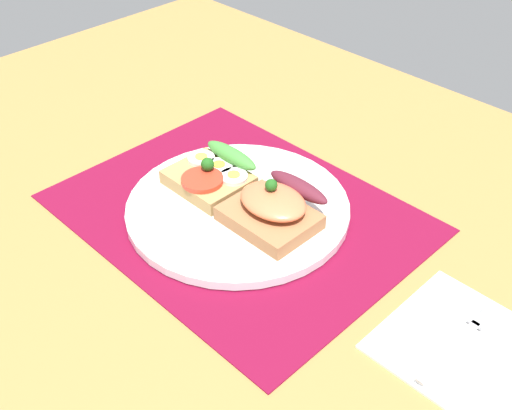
{
  "coord_description": "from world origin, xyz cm",
  "views": [
    {
      "loc": [
        43.14,
        -39.98,
        46.58
      ],
      "look_at": [
        3.0,
        0.0,
        2.88
      ],
      "focal_mm": 44.69,
      "sensor_mm": 36.0,
      "label": 1
    }
  ],
  "objects_px": {
    "sandwich_egg_tomato": "(211,175)",
    "fork": "(463,337)",
    "sandwich_salmon": "(276,206)",
    "plate": "(238,208)",
    "napkin": "(465,346)"
  },
  "relations": [
    {
      "from": "sandwich_egg_tomato",
      "to": "fork",
      "type": "relative_size",
      "value": 0.71
    },
    {
      "from": "plate",
      "to": "sandwich_egg_tomato",
      "type": "relative_size",
      "value": 2.78
    },
    {
      "from": "plate",
      "to": "fork",
      "type": "xyz_separation_m",
      "value": [
        0.29,
        0.01,
        -0.0
      ]
    },
    {
      "from": "sandwich_egg_tomato",
      "to": "sandwich_salmon",
      "type": "relative_size",
      "value": 0.94
    },
    {
      "from": "sandwich_egg_tomato",
      "to": "sandwich_salmon",
      "type": "distance_m",
      "value": 0.1
    },
    {
      "from": "sandwich_salmon",
      "to": "napkin",
      "type": "xyz_separation_m",
      "value": [
        0.24,
        -0.0,
        -0.03
      ]
    },
    {
      "from": "plate",
      "to": "sandwich_salmon",
      "type": "xyz_separation_m",
      "value": [
        0.05,
        0.01,
        0.02
      ]
    },
    {
      "from": "plate",
      "to": "napkin",
      "type": "bearing_deg",
      "value": 1.86
    },
    {
      "from": "fork",
      "to": "sandwich_egg_tomato",
      "type": "bearing_deg",
      "value": -178.45
    },
    {
      "from": "sandwich_egg_tomato",
      "to": "napkin",
      "type": "bearing_deg",
      "value": 0.93
    },
    {
      "from": "fork",
      "to": "napkin",
      "type": "bearing_deg",
      "value": -33.08
    },
    {
      "from": "napkin",
      "to": "sandwich_egg_tomato",
      "type": "bearing_deg",
      "value": -179.07
    },
    {
      "from": "plate",
      "to": "sandwich_egg_tomato",
      "type": "bearing_deg",
      "value": 175.49
    },
    {
      "from": "fork",
      "to": "sandwich_salmon",
      "type": "bearing_deg",
      "value": -179.51
    },
    {
      "from": "plate",
      "to": "fork",
      "type": "height_order",
      "value": "plate"
    }
  ]
}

